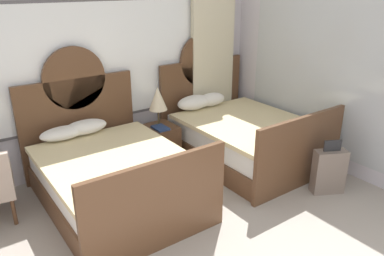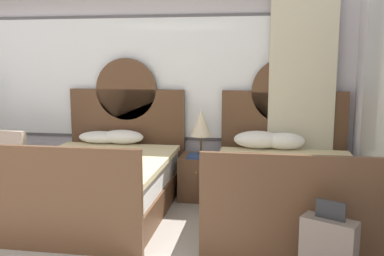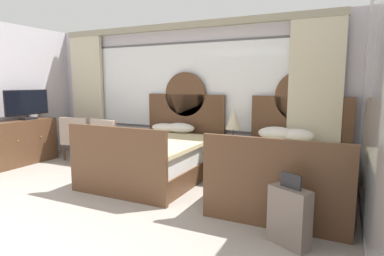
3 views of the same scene
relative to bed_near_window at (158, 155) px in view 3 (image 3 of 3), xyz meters
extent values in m
cube|color=silver|center=(-0.06, 1.12, 0.97)|extent=(6.10, 0.07, 2.70)
cube|color=#575459|center=(-0.06, 1.08, 1.13)|extent=(4.33, 0.02, 1.67)
cube|color=white|center=(-0.06, 1.07, 1.13)|extent=(4.25, 0.02, 1.59)
cube|color=beige|center=(-2.43, 0.98, 0.92)|extent=(0.83, 0.08, 2.60)
cube|color=beige|center=(2.32, 0.98, 0.92)|extent=(0.83, 0.08, 2.60)
cube|color=#9C957E|center=(-0.06, 0.98, 2.24)|extent=(5.61, 0.10, 0.12)
cube|color=silver|center=(3.03, -1.41, 0.97)|extent=(0.07, 4.99, 2.70)
cube|color=#B2B7BC|center=(2.99, -1.11, 0.97)|extent=(0.01, 3.50, 2.27)
cube|color=brown|center=(0.00, -0.05, -0.23)|extent=(1.52, 2.04, 0.30)
cube|color=white|center=(0.00, -0.05, 0.07)|extent=(1.46, 1.94, 0.29)
cube|color=beige|center=(0.00, -0.13, 0.24)|extent=(1.56, 1.84, 0.06)
cube|color=brown|center=(0.00, 1.00, 0.30)|extent=(1.60, 0.06, 1.36)
cylinder|color=brown|center=(0.00, 1.00, 0.98)|extent=(0.84, 0.06, 0.84)
cube|color=brown|center=(0.00, -1.10, 0.12)|extent=(1.60, 0.06, 0.99)
ellipsoid|color=white|center=(-0.30, 0.76, 0.35)|extent=(0.58, 0.31, 0.16)
ellipsoid|color=white|center=(0.00, 0.77, 0.36)|extent=(0.58, 0.30, 0.18)
cube|color=brown|center=(2.11, -0.05, -0.23)|extent=(1.52, 2.04, 0.30)
cube|color=white|center=(2.11, -0.05, 0.07)|extent=(1.46, 1.94, 0.29)
cube|color=beige|center=(2.11, -0.13, 0.24)|extent=(1.56, 1.84, 0.06)
cube|color=brown|center=(2.11, 1.00, 0.30)|extent=(1.60, 0.06, 1.36)
cylinder|color=brown|center=(2.11, 1.00, 0.98)|extent=(0.84, 0.06, 0.84)
cube|color=brown|center=(2.11, -1.10, 0.12)|extent=(1.60, 0.06, 0.99)
ellipsoid|color=white|center=(1.78, 0.76, 0.38)|extent=(0.60, 0.33, 0.22)
ellipsoid|color=white|center=(2.11, 0.74, 0.38)|extent=(0.51, 0.27, 0.21)
cube|color=brown|center=(1.06, 0.63, -0.10)|extent=(0.47, 0.47, 0.55)
sphere|color=tan|center=(1.06, 0.38, 0.02)|extent=(0.02, 0.02, 0.02)
cylinder|color=brown|center=(1.07, 0.68, 0.19)|extent=(0.14, 0.14, 0.02)
cylinder|color=brown|center=(1.07, 0.68, 0.31)|extent=(0.03, 0.03, 0.22)
cone|color=beige|center=(1.07, 0.68, 0.59)|extent=(0.27, 0.27, 0.35)
cube|color=navy|center=(1.02, 0.54, 0.19)|extent=(0.18, 0.26, 0.03)
cube|color=brown|center=(-2.88, -0.62, 0.05)|extent=(0.46, 1.79, 0.86)
sphere|color=tan|center=(-2.64, -0.12, 0.14)|extent=(0.03, 0.03, 0.03)
sphere|color=tan|center=(-2.64, -0.62, 0.14)|extent=(0.03, 0.03, 0.03)
cube|color=black|center=(-2.85, -0.21, 0.50)|extent=(0.20, 0.28, 0.04)
cylinder|color=black|center=(-2.85, -0.21, 0.55)|extent=(0.04, 0.04, 0.05)
cube|color=black|center=(-2.85, -0.21, 0.82)|extent=(0.04, 0.93, 0.49)
cube|color=black|center=(-2.83, -0.21, 0.82)|extent=(0.01, 0.89, 0.45)
cube|color=#B29E8E|center=(-1.32, 0.50, 0.00)|extent=(0.72, 0.72, 0.10)
cube|color=#B29E8E|center=(-1.36, 0.23, 0.28)|extent=(0.63, 0.17, 0.46)
cube|color=#B29E8E|center=(-1.04, 0.46, 0.13)|extent=(0.14, 0.57, 0.16)
cube|color=#B29E8E|center=(-1.60, 0.54, 0.13)|extent=(0.14, 0.57, 0.16)
cylinder|color=brown|center=(-1.02, 0.72, -0.21)|extent=(0.04, 0.04, 0.32)
cylinder|color=brown|center=(-1.54, 0.80, -0.21)|extent=(0.04, 0.04, 0.32)
cylinder|color=brown|center=(-1.10, 0.20, -0.21)|extent=(0.04, 0.04, 0.32)
cylinder|color=brown|center=(-1.62, 0.28, -0.21)|extent=(0.04, 0.04, 0.32)
cube|color=#B29E8E|center=(-2.16, 0.50, 0.00)|extent=(0.73, 0.73, 0.10)
cube|color=#B29E8E|center=(-2.11, 0.23, 0.28)|extent=(0.63, 0.19, 0.46)
cube|color=#B29E8E|center=(-1.88, 0.55, 0.13)|extent=(0.16, 0.57, 0.16)
cube|color=#B29E8E|center=(-2.44, 0.45, 0.13)|extent=(0.16, 0.57, 0.16)
cylinder|color=brown|center=(-1.94, 0.81, -0.21)|extent=(0.04, 0.04, 0.32)
cylinder|color=brown|center=(-2.47, 0.71, -0.21)|extent=(0.04, 0.04, 0.32)
cylinder|color=brown|center=(-1.85, 0.28, -0.21)|extent=(0.04, 0.04, 0.32)
cylinder|color=brown|center=(-2.37, 0.19, -0.21)|extent=(0.04, 0.04, 0.32)
cube|color=#75665B|center=(2.33, -1.40, -0.09)|extent=(0.44, 0.34, 0.58)
cube|color=#232326|center=(2.33, -1.40, 0.27)|extent=(0.21, 0.12, 0.14)
cylinder|color=black|center=(2.19, -1.32, -0.35)|extent=(0.05, 0.04, 0.05)
cylinder|color=black|center=(2.47, -1.47, -0.35)|extent=(0.05, 0.04, 0.05)
camera|label=1|loc=(-1.56, -3.85, 2.17)|focal=35.33mm
camera|label=2|loc=(1.79, -4.51, 1.37)|focal=39.44mm
camera|label=3|loc=(2.74, -4.43, 1.19)|focal=29.78mm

